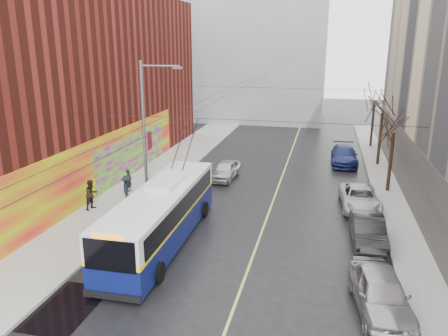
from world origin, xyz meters
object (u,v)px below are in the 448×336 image
object	(u,v)px
pedestrian_a	(129,180)
streetlight_pole	(146,130)
parked_car_d	(344,155)
parked_car_c	(360,198)
pedestrian_b	(92,195)
pedestrian_c	(127,189)
tree_near	(395,121)
parked_car_a	(381,293)
trolleybus	(162,215)
following_car	(225,170)
tree_far	(375,95)
tree_mid	(383,104)
parked_car_b	(368,231)

from	to	relation	value
pedestrian_a	streetlight_pole	bearing A→B (deg)	-129.45
streetlight_pole	parked_car_d	xyz separation A→B (m)	(12.40, 12.98, -4.09)
streetlight_pole	parked_car_c	distance (m)	13.90
pedestrian_b	pedestrian_c	distance (m)	2.30
tree_near	parked_car_c	distance (m)	6.02
parked_car_a	pedestrian_b	size ratio (longest dim) A/B	2.52
trolleybus	following_car	distance (m)	11.58
tree_far	pedestrian_c	xyz separation A→B (m)	(-16.60, -20.17, -4.13)
pedestrian_c	pedestrian_a	bearing A→B (deg)	-5.74
parked_car_a	tree_far	bearing A→B (deg)	78.12
parked_car_c	following_car	distance (m)	10.45
parked_car_d	pedestrian_c	xyz separation A→B (m)	(-13.85, -13.16, 0.25)
parked_car_d	parked_car_a	bearing A→B (deg)	-89.45
pedestrian_a	tree_mid	bearing A→B (deg)	-58.46
streetlight_pole	pedestrian_b	distance (m)	5.15
tree_mid	pedestrian_c	world-z (taller)	tree_mid
streetlight_pole	tree_near	xyz separation A→B (m)	(15.14, 6.00, 0.13)
following_car	parked_car_a	bearing A→B (deg)	-53.85
parked_car_a	parked_car_c	bearing A→B (deg)	82.56
parked_car_a	parked_car_c	world-z (taller)	parked_car_a
trolleybus	pedestrian_a	distance (m)	8.41
streetlight_pole	tree_near	size ratio (longest dim) A/B	1.41
pedestrian_a	tree_near	bearing A→B (deg)	-77.64
streetlight_pole	trolleybus	bearing A→B (deg)	-60.84
parked_car_a	parked_car_d	world-z (taller)	parked_car_a
tree_near	parked_car_a	xyz separation A→B (m)	(-2.00, -14.83, -4.18)
following_car	pedestrian_b	world-z (taller)	pedestrian_b
trolleybus	tree_mid	bearing A→B (deg)	54.82
streetlight_pole	parked_car_b	distance (m)	14.05
tree_near	parked_car_d	world-z (taller)	tree_near
trolleybus	pedestrian_c	world-z (taller)	trolleybus
pedestrian_a	parked_car_c	bearing A→B (deg)	-89.14
streetlight_pole	tree_mid	world-z (taller)	streetlight_pole
parked_car_c	streetlight_pole	bearing A→B (deg)	-173.69
tree_mid	trolleybus	bearing A→B (deg)	-124.39
tree_mid	pedestrian_c	distance (m)	21.61
parked_car_b	pedestrian_a	world-z (taller)	pedestrian_a
parked_car_c	pedestrian_a	world-z (taller)	pedestrian_a
following_car	pedestrian_c	size ratio (longest dim) A/B	2.34
trolleybus	pedestrian_b	bearing A→B (deg)	150.86
parked_car_b	parked_car_c	bearing A→B (deg)	88.58
parked_car_d	trolleybus	bearing A→B (deg)	-119.45
parked_car_b	pedestrian_c	size ratio (longest dim) A/B	2.60
streetlight_pole	parked_car_c	xyz separation A→B (m)	(13.05, 2.35, -4.17)
parked_car_a	parked_car_d	distance (m)	21.82
tree_near	tree_far	distance (m)	14.00
tree_far	parked_car_d	bearing A→B (deg)	-111.36
tree_far	parked_car_b	distance (m)	23.33
tree_far	pedestrian_c	bearing A→B (deg)	-129.44
tree_far	parked_car_d	distance (m)	8.72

